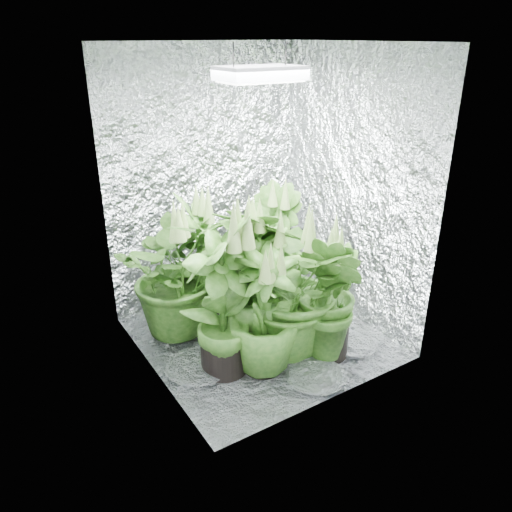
{
  "coord_description": "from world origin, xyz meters",
  "views": [
    {
      "loc": [
        -1.69,
        -2.61,
        2.04
      ],
      "look_at": [
        -0.03,
        0.0,
        0.66
      ],
      "focal_mm": 35.0,
      "sensor_mm": 36.0,
      "label": 1
    }
  ],
  "objects": [
    {
      "name": "circulation_fan",
      "position": [
        0.61,
        0.62,
        0.14
      ],
      "size": [
        0.15,
        0.3,
        0.34
      ],
      "rotation": [
        0.0,
        0.0,
        -0.14
      ],
      "color": "black",
      "rests_on": "ground"
    },
    {
      "name": "plant_e",
      "position": [
        0.08,
        -0.27,
        0.51
      ],
      "size": [
        1.11,
        1.11,
        1.07
      ],
      "rotation": [
        0.0,
        0.0,
        3.46
      ],
      "color": "black",
      "rests_on": "ground"
    },
    {
      "name": "plant_c",
      "position": [
        0.38,
        0.38,
        0.49
      ],
      "size": [
        0.54,
        0.54,
        1.05
      ],
      "rotation": [
        0.0,
        0.0,
        1.55
      ],
      "color": "black",
      "rests_on": "ground"
    },
    {
      "name": "grow_lamp",
      "position": [
        0.0,
        0.0,
        1.83
      ],
      "size": [
        0.5,
        0.3,
        0.22
      ],
      "color": "gray",
      "rests_on": "ceiling"
    },
    {
      "name": "plant_g",
      "position": [
        0.29,
        -0.42,
        0.45
      ],
      "size": [
        0.53,
        0.53,
        0.99
      ],
      "rotation": [
        0.0,
        0.0,
        4.63
      ],
      "color": "black",
      "rests_on": "ground"
    },
    {
      "name": "plant_a",
      "position": [
        -0.45,
        0.37,
        0.49
      ],
      "size": [
        1.05,
        1.05,
        1.03
      ],
      "rotation": [
        0.0,
        0.0,
        5.98
      ],
      "color": "black",
      "rests_on": "ground"
    },
    {
      "name": "plant_d",
      "position": [
        -0.07,
        -0.09,
        0.53
      ],
      "size": [
        0.81,
        0.81,
        1.13
      ],
      "rotation": [
        0.0,
        0.0,
        2.2
      ],
      "color": "black",
      "rests_on": "ground"
    },
    {
      "name": "plant_h",
      "position": [
        -0.18,
        -0.32,
        0.41
      ],
      "size": [
        0.65,
        0.65,
        0.91
      ],
      "rotation": [
        0.0,
        0.0,
        5.54
      ],
      "color": "black",
      "rests_on": "ground"
    },
    {
      "name": "ceiling",
      "position": [
        0.0,
        0.0,
        2.0
      ],
      "size": [
        1.6,
        1.6,
        0.01
      ],
      "primitive_type": "cube",
      "color": "white",
      "rests_on": "walls"
    },
    {
      "name": "plant_f",
      "position": [
        -0.4,
        -0.2,
        0.54
      ],
      "size": [
        0.8,
        0.8,
        1.18
      ],
      "rotation": [
        0.0,
        0.0,
        3.97
      ],
      "color": "black",
      "rests_on": "ground"
    },
    {
      "name": "walls",
      "position": [
        0.0,
        0.0,
        1.0
      ],
      "size": [
        1.62,
        1.62,
        2.0
      ],
      "color": "white",
      "rests_on": "ground"
    },
    {
      "name": "plant_b",
      "position": [
        -0.22,
        0.49,
        0.5
      ],
      "size": [
        0.72,
        0.72,
        1.07
      ],
      "rotation": [
        0.0,
        0.0,
        0.94
      ],
      "color": "black",
      "rests_on": "ground"
    },
    {
      "name": "plant_label",
      "position": [
        0.35,
        -0.45,
        0.3
      ],
      "size": [
        0.06,
        0.03,
        0.09
      ],
      "primitive_type": "cube",
      "rotation": [
        -0.21,
        0.0,
        0.03
      ],
      "color": "white",
      "rests_on": "plant_g"
    },
    {
      "name": "ground",
      "position": [
        0.0,
        0.0,
        0.0
      ],
      "size": [
        1.6,
        1.6,
        0.0
      ],
      "primitive_type": "plane",
      "color": "white",
      "rests_on": "ground"
    }
  ]
}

